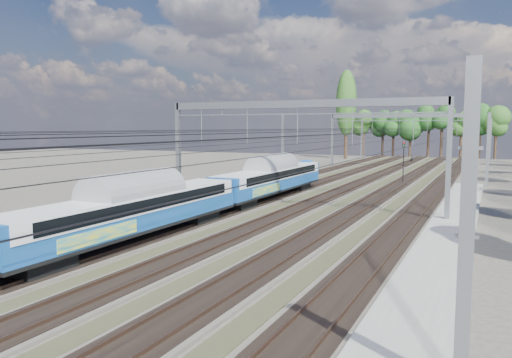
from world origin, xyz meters
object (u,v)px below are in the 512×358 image
at_px(worker, 412,158).
at_px(signal_far, 463,146).
at_px(emu_train, 129,204).
at_px(signal_near, 404,157).

relative_size(worker, signal_far, 0.30).
bearing_deg(emu_train, signal_near, 76.89).
bearing_deg(signal_far, signal_near, -92.37).
bearing_deg(signal_near, worker, 71.90).
height_order(worker, signal_far, signal_far).
height_order(emu_train, signal_far, signal_far).
bearing_deg(worker, emu_train, -173.90).
xyz_separation_m(emu_train, signal_far, (14.36, 65.79, 1.27)).
height_order(emu_train, worker, emu_train).
bearing_deg(signal_near, emu_train, -127.80).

